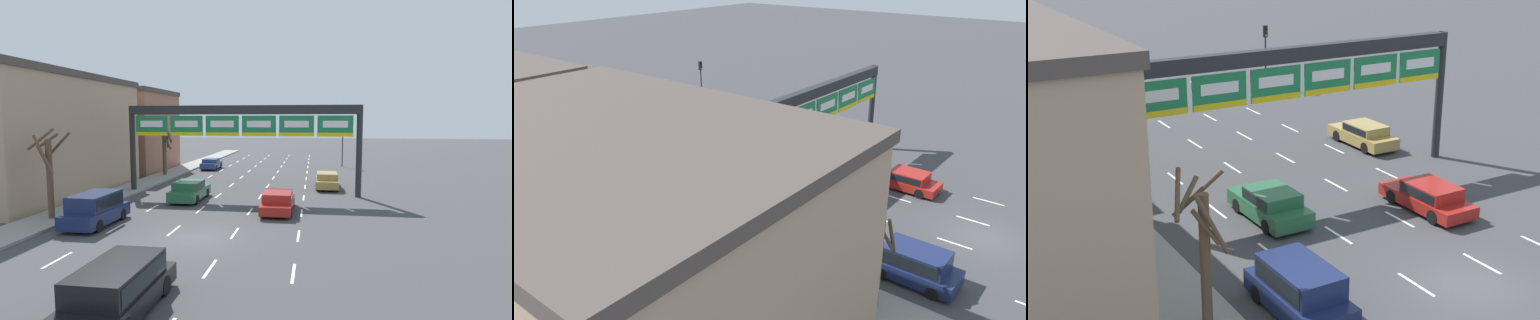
% 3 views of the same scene
% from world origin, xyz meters
% --- Properties ---
extents(ground_plane, '(220.00, 220.00, 0.00)m').
position_xyz_m(ground_plane, '(0.00, 0.00, 0.00)').
color(ground_plane, '#3D3D3F').
extents(sidewalk_left, '(2.80, 110.00, 0.15)m').
position_xyz_m(sidewalk_left, '(-9.65, 0.00, 0.07)').
color(sidewalk_left, gray).
rests_on(sidewalk_left, ground_plane).
extents(lane_dashes, '(10.02, 67.00, 0.01)m').
position_xyz_m(lane_dashes, '(-0.00, 13.50, 0.00)').
color(lane_dashes, white).
rests_on(lane_dashes, ground_plane).
extents(sign_gantry, '(18.55, 0.70, 7.00)m').
position_xyz_m(sign_gantry, '(-0.00, 11.90, 5.72)').
color(sign_gantry, '#232628').
rests_on(sign_gantry, ground_plane).
extents(building_near, '(12.75, 17.53, 9.46)m').
position_xyz_m(building_near, '(-17.70, 9.66, 4.74)').
color(building_near, tan).
rests_on(building_near, ground_plane).
extents(building_far, '(10.91, 10.85, 9.30)m').
position_xyz_m(building_far, '(-16.80, 25.23, 4.66)').
color(building_far, '#9E6651').
rests_on(building_far, ground_plane).
extents(car_blue, '(1.83, 3.96, 1.28)m').
position_xyz_m(car_blue, '(-6.43, 27.13, 0.69)').
color(car_blue, navy).
rests_on(car_blue, ground_plane).
extents(car_green, '(1.99, 4.55, 1.45)m').
position_xyz_m(car_green, '(-3.30, 8.91, 0.77)').
color(car_green, '#235B38').
rests_on(car_green, ground_plane).
extents(car_gold, '(1.88, 4.67, 1.36)m').
position_xyz_m(car_gold, '(6.81, 15.67, 0.73)').
color(car_gold, '#A88947').
rests_on(car_gold, ground_plane).
extents(suv_navy, '(1.99, 4.42, 1.82)m').
position_xyz_m(suv_navy, '(-6.36, 1.47, 1.01)').
color(suv_navy, '#19234C').
rests_on(suv_navy, ground_plane).
extents(suv_black, '(1.99, 4.78, 1.59)m').
position_xyz_m(suv_black, '(-0.13, -8.00, 0.89)').
color(suv_black, black).
rests_on(suv_black, ground_plane).
extents(car_red, '(1.94, 4.74, 1.33)m').
position_xyz_m(car_red, '(3.44, 6.15, 0.72)').
color(car_red, maroon).
rests_on(car_red, ground_plane).
extents(traffic_light_near_gantry, '(0.30, 0.35, 4.92)m').
position_xyz_m(traffic_light_near_gantry, '(9.19, 31.81, 3.50)').
color(traffic_light_near_gantry, black).
rests_on(traffic_light_near_gantry, ground_plane).
extents(tree_bare_closest, '(1.17, 1.48, 5.28)m').
position_xyz_m(tree_bare_closest, '(-9.67, 20.76, 2.75)').
color(tree_bare_closest, brown).
rests_on(tree_bare_closest, sidewalk_left).
extents(tree_bare_second, '(2.14, 1.71, 5.24)m').
position_xyz_m(tree_bare_second, '(-9.53, 2.10, 2.99)').
color(tree_bare_second, brown).
rests_on(tree_bare_second, sidewalk_left).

